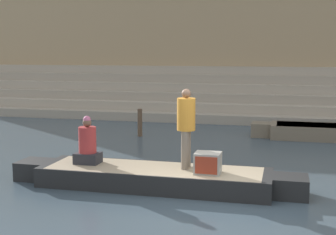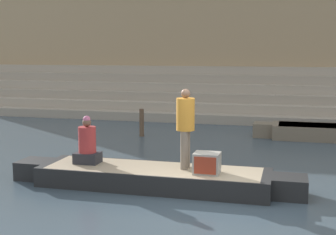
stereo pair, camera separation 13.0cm
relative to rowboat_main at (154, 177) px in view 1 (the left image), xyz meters
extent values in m
plane|color=#3D4C56|center=(1.35, -0.77, -0.22)|extent=(120.00, 120.00, 0.00)
cube|color=tan|center=(1.35, 10.62, -0.04)|extent=(36.00, 3.79, 0.36)
cube|color=#B2A28D|center=(1.35, 10.94, 0.32)|extent=(36.00, 3.16, 0.36)
cube|color=tan|center=(1.35, 11.25, 0.67)|extent=(36.00, 2.53, 0.36)
cube|color=#B2A28D|center=(1.35, 11.57, 1.03)|extent=(36.00, 1.90, 0.36)
cube|color=tan|center=(1.35, 11.88, 1.39)|extent=(36.00, 1.26, 0.36)
cube|color=#B2A28D|center=(1.35, 12.20, 1.75)|extent=(36.00, 0.63, 0.36)
cube|color=tan|center=(1.35, 13.12, 3.38)|extent=(34.20, 1.20, 7.19)
cube|color=brown|center=(1.35, 12.50, 0.08)|extent=(34.20, 0.12, 0.60)
cube|color=black|center=(0.00, 0.00, -0.01)|extent=(4.85, 1.31, 0.41)
cube|color=tan|center=(0.00, 0.00, 0.16)|extent=(4.46, 1.21, 0.05)
cube|color=black|center=(2.77, 0.00, -0.01)|extent=(0.68, 0.72, 0.41)
cube|color=black|center=(-2.76, 0.00, -0.01)|extent=(0.68, 0.72, 0.41)
cylinder|color=olive|center=(-0.73, 0.75, 0.09)|extent=(2.40, 0.04, 0.04)
cylinder|color=#756656|center=(0.64, 0.26, 0.59)|extent=(0.16, 0.16, 0.80)
cylinder|color=#756656|center=(0.64, 0.06, 0.59)|extent=(0.16, 0.16, 0.80)
cylinder|color=orange|center=(0.64, 0.16, 1.32)|extent=(0.38, 0.38, 0.67)
sphere|color=brown|center=(0.64, 0.16, 1.75)|extent=(0.19, 0.19, 0.19)
cube|color=#28282D|center=(-1.51, 0.06, 0.31)|extent=(0.53, 0.42, 0.23)
cylinder|color=#B23333|center=(-1.51, 0.06, 0.70)|extent=(0.38, 0.38, 0.57)
sphere|color=brown|center=(-1.51, 0.06, 1.08)|extent=(0.19, 0.19, 0.19)
sphere|color=pink|center=(-1.51, 0.06, 1.15)|extent=(0.16, 0.16, 0.16)
cube|color=#9E998E|center=(1.16, -0.15, 0.40)|extent=(0.51, 0.43, 0.42)
cube|color=#99331E|center=(1.16, -0.37, 0.40)|extent=(0.43, 0.02, 0.34)
cube|color=#756651|center=(1.88, 6.54, 0.01)|extent=(0.64, 0.71, 0.46)
cylinder|color=brown|center=(-2.06, 5.59, 0.24)|extent=(0.16, 0.16, 0.92)
camera|label=1|loc=(2.58, -9.16, 2.60)|focal=50.00mm
camera|label=2|loc=(2.71, -9.13, 2.60)|focal=50.00mm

